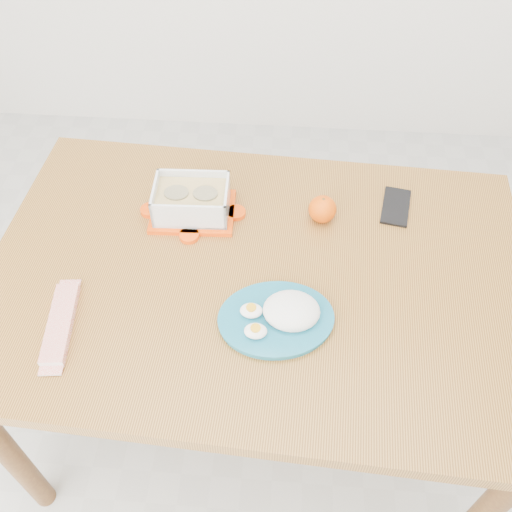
# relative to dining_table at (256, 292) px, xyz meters

# --- Properties ---
(ground) EXTENTS (3.50, 3.50, 0.00)m
(ground) POSITION_rel_dining_table_xyz_m (0.07, -0.15, -0.66)
(ground) COLOR #B7B7B2
(ground) RESTS_ON ground
(dining_table) EXTENTS (1.39, 0.97, 0.75)m
(dining_table) POSITION_rel_dining_table_xyz_m (0.00, 0.00, 0.00)
(dining_table) COLOR #A6732F
(dining_table) RESTS_ON ground
(food_container) EXTENTS (0.23, 0.18, 0.09)m
(food_container) POSITION_rel_dining_table_xyz_m (-0.19, 0.19, 0.13)
(food_container) COLOR #FC4907
(food_container) RESTS_ON dining_table
(orange_fruit) EXTENTS (0.07, 0.07, 0.07)m
(orange_fruit) POSITION_rel_dining_table_xyz_m (0.16, 0.19, 0.12)
(orange_fruit) COLOR #FF5805
(orange_fruit) RESTS_ON dining_table
(rice_plate) EXTENTS (0.30, 0.30, 0.07)m
(rice_plate) POSITION_rel_dining_table_xyz_m (0.07, -0.14, 0.11)
(rice_plate) COLOR #186A85
(rice_plate) RESTS_ON dining_table
(candy_bar) EXTENTS (0.08, 0.22, 0.02)m
(candy_bar) POSITION_rel_dining_table_xyz_m (-0.43, -0.19, 0.10)
(candy_bar) COLOR red
(candy_bar) RESTS_ON dining_table
(smartphone) EXTENTS (0.10, 0.15, 0.01)m
(smartphone) POSITION_rel_dining_table_xyz_m (0.36, 0.25, 0.09)
(smartphone) COLOR black
(smartphone) RESTS_ON dining_table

